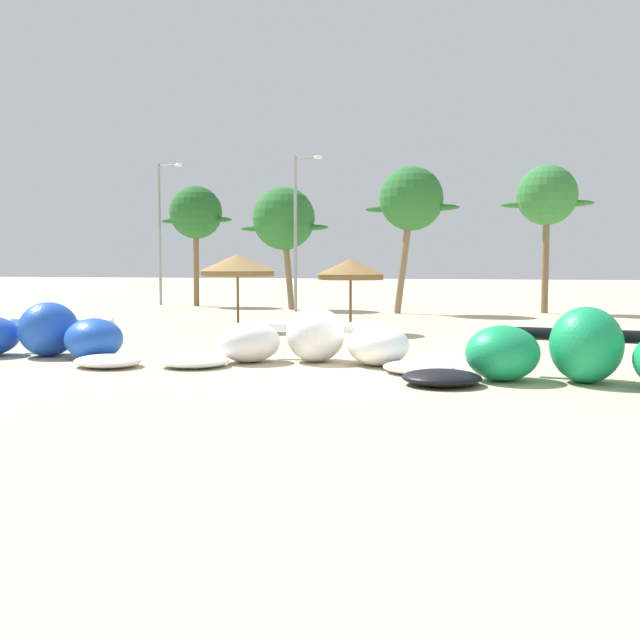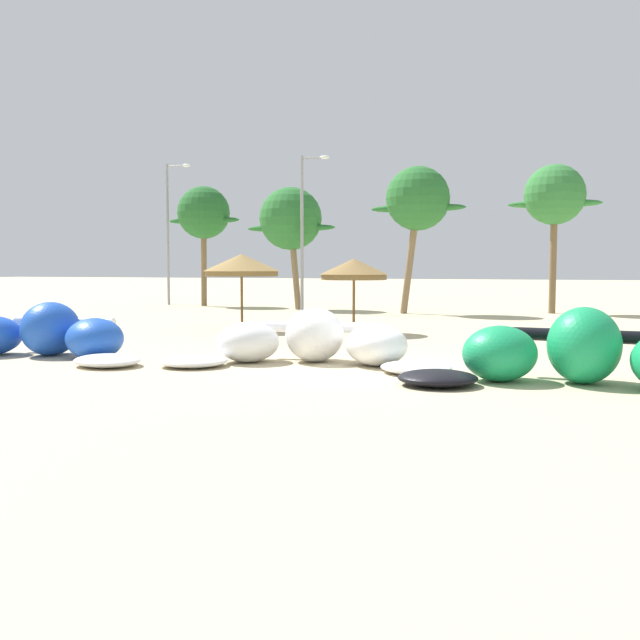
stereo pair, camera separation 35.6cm
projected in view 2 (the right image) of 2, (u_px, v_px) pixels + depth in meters
ground_plane at (371, 369)px, 17.14m from camera, size 260.00×260.00×0.00m
kite_far_left at (41, 336)px, 19.33m from camera, size 7.66×3.73×1.50m
kite_left at (311, 343)px, 18.00m from camera, size 7.53×3.89×1.42m
kite_left_of_center at (582, 356)px, 14.56m from camera, size 7.56×3.70×1.63m
beach_umbrella_near_van at (242, 265)px, 27.68m from camera, size 3.01×3.01×2.99m
beach_umbrella_middle at (354, 269)px, 26.14m from camera, size 2.56×2.56×2.79m
palm_leftmost at (204, 214)px, 44.74m from camera, size 4.98×3.32×7.59m
palm_left at (291, 219)px, 41.12m from camera, size 5.48×3.66×7.13m
palm_left_of_gap at (418, 200)px, 37.03m from camera, size 5.05×3.37×7.75m
palm_center_left at (555, 196)px, 37.35m from camera, size 4.80×3.20×7.90m
lamppost_west at (170, 227)px, 45.91m from camera, size 1.82×0.24×9.13m
lamppost_west_center at (304, 225)px, 39.06m from camera, size 1.70×0.24×8.60m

